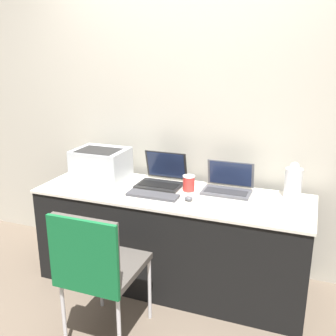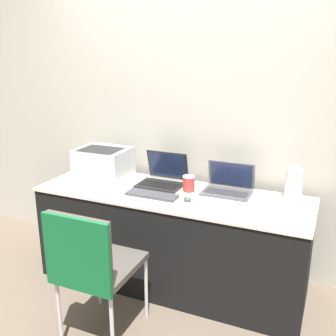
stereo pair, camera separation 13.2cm
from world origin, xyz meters
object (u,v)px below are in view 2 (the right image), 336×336
at_px(coffee_cup, 189,184).
at_px(metal_pitcher, 294,184).
at_px(laptop_right, 228,186).
at_px(printer, 103,162).
at_px(external_keyboard, 152,195).
at_px(laptop_left, 163,178).
at_px(chair, 91,261).
at_px(mouse, 187,199).

distance_m(coffee_cup, metal_pitcher, 0.75).
bearing_deg(laptop_right, printer, -177.12).
height_order(external_keyboard, metal_pitcher, metal_pitcher).
distance_m(laptop_left, laptop_right, 0.52).
xyz_separation_m(laptop_right, coffee_cup, (-0.28, -0.09, 0.01)).
bearing_deg(chair, coffee_cup, 73.16).
xyz_separation_m(printer, metal_pitcher, (1.51, 0.10, -0.01)).
distance_m(laptop_right, mouse, 0.36).
xyz_separation_m(laptop_right, external_keyboard, (-0.49, -0.29, -0.04)).
relative_size(mouse, metal_pitcher, 0.23).
xyz_separation_m(laptop_right, mouse, (-0.21, -0.28, -0.03)).
relative_size(external_keyboard, chair, 0.42).
distance_m(printer, metal_pitcher, 1.51).
xyz_separation_m(coffee_cup, chair, (-0.27, -0.91, -0.23)).
relative_size(laptop_left, laptop_right, 0.97).
distance_m(printer, laptop_left, 0.53).
height_order(mouse, chair, chair).
distance_m(external_keyboard, coffee_cup, 0.30).
height_order(coffee_cup, metal_pitcher, metal_pitcher).
height_order(laptop_left, coffee_cup, laptop_left).
height_order(laptop_left, chair, laptop_left).
bearing_deg(coffee_cup, chair, -106.84).
relative_size(coffee_cup, mouse, 1.98).
relative_size(printer, coffee_cup, 3.53).
xyz_separation_m(printer, external_keyboard, (0.56, -0.24, -0.12)).
distance_m(printer, mouse, 0.87).
height_order(external_keyboard, chair, chair).
bearing_deg(printer, chair, -62.25).
relative_size(metal_pitcher, chair, 0.29).
bearing_deg(mouse, coffee_cup, 108.05).
bearing_deg(printer, laptop_right, 2.88).
height_order(printer, laptop_left, laptop_left).
distance_m(external_keyboard, chair, 0.72).
bearing_deg(external_keyboard, mouse, 2.34).
bearing_deg(external_keyboard, metal_pitcher, 19.64).
bearing_deg(printer, coffee_cup, -2.52).
height_order(laptop_right, chair, laptop_right).
bearing_deg(laptop_right, mouse, -127.16).
relative_size(external_keyboard, mouse, 6.39).
bearing_deg(metal_pitcher, coffee_cup, -170.08).
bearing_deg(metal_pitcher, chair, -134.39).
bearing_deg(coffee_cup, printer, 177.48).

